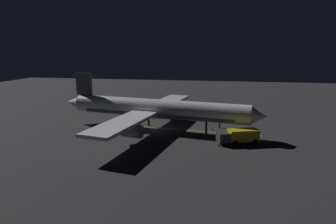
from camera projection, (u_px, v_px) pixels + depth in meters
ground_plane at (158, 130)px, 54.62m from camera, size 180.00×180.00×0.20m
apron_guide_stripe at (179, 129)px, 54.86m from camera, size 3.44×29.58×0.01m
airliner at (154, 109)px, 54.00m from camera, size 37.10×39.61×10.17m
baggage_truck at (239, 136)px, 46.39m from camera, size 4.14×6.82×2.29m
catering_truck at (150, 111)px, 65.80m from camera, size 2.33×6.21×2.23m
ground_crew_worker at (220, 123)px, 55.93m from camera, size 0.40×0.40×1.74m
traffic_cone_near_left at (219, 142)px, 46.67m from camera, size 0.50×0.50×0.55m
traffic_cone_near_right at (219, 145)px, 45.26m from camera, size 0.50×0.50×0.55m
traffic_cone_under_wing at (212, 129)px, 54.52m from camera, size 0.50×0.50×0.55m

